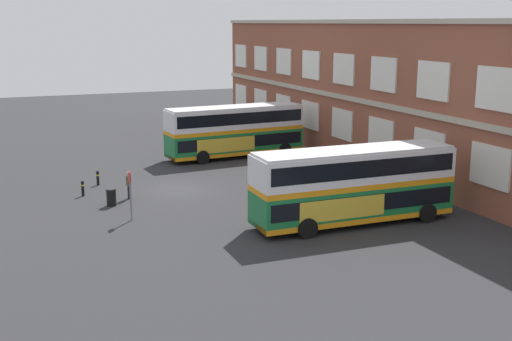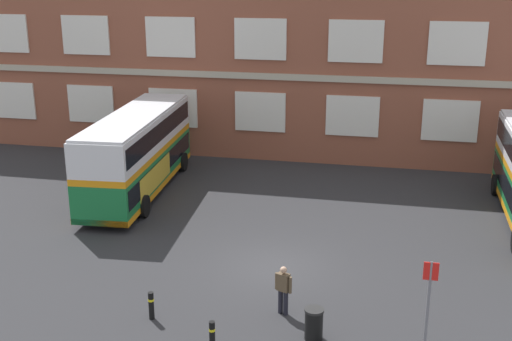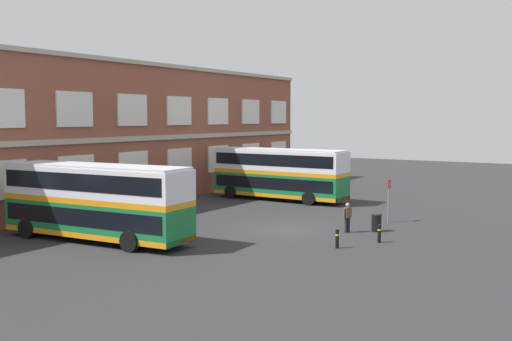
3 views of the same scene
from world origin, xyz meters
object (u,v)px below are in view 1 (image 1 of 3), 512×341
object	(u,v)px
double_decker_near	(235,130)
station_litter_bin	(111,197)
bus_stand_flag	(130,191)
safety_bollard_east	(98,178)
waiting_passenger	(129,184)
safety_bollard_west	(83,188)
double_decker_middle	(354,185)

from	to	relation	value
double_decker_near	station_litter_bin	bearing A→B (deg)	-48.31
bus_stand_flag	safety_bollard_east	xyz separation A→B (m)	(-8.62, -0.41, -1.14)
waiting_passenger	safety_bollard_west	xyz separation A→B (m)	(-1.69, -2.54, -0.44)
double_decker_near	waiting_passenger	size ratio (longest dim) A/B	6.56
waiting_passenger	safety_bollard_west	bearing A→B (deg)	-123.66
waiting_passenger	double_decker_near	bearing A→B (deg)	131.61
double_decker_near	bus_stand_flag	distance (m)	17.75
bus_stand_flag	safety_bollard_west	size ratio (longest dim) A/B	2.84
bus_stand_flag	station_litter_bin	world-z (taller)	bus_stand_flag
safety_bollard_east	bus_stand_flag	bearing A→B (deg)	2.70
double_decker_near	bus_stand_flag	size ratio (longest dim) A/B	4.13
bus_stand_flag	safety_bollard_west	distance (m)	6.54
double_decker_near	station_litter_bin	distance (m)	15.74
waiting_passenger	bus_stand_flag	bearing A→B (deg)	-10.30
bus_stand_flag	station_litter_bin	bearing A→B (deg)	-171.92
station_litter_bin	safety_bollard_east	distance (m)	5.29
double_decker_middle	safety_bollard_west	size ratio (longest dim) A/B	11.62
waiting_passenger	double_decker_middle	bearing A→B (deg)	46.08
double_decker_near	safety_bollard_east	world-z (taller)	double_decker_near
bus_stand_flag	station_litter_bin	size ratio (longest dim) A/B	2.62
double_decker_near	double_decker_middle	distance (m)	18.84
double_decker_middle	safety_bollard_east	size ratio (longest dim) A/B	11.62
double_decker_near	safety_bollard_east	size ratio (longest dim) A/B	11.74
double_decker_near	bus_stand_flag	xyz separation A→B (m)	(13.75, -11.22, -0.51)
double_decker_near	double_decker_middle	bearing A→B (deg)	-1.27
double_decker_middle	safety_bollard_east	xyz separation A→B (m)	(-13.72, -11.20, -1.66)
waiting_passenger	bus_stand_flag	xyz separation A→B (m)	(4.52, -0.82, 0.70)
double_decker_middle	safety_bollard_east	distance (m)	17.79
safety_bollard_east	double_decker_middle	bearing A→B (deg)	39.25
double_decker_near	station_litter_bin	world-z (taller)	double_decker_near
safety_bollard_west	double_decker_middle	bearing A→B (deg)	47.93
double_decker_middle	safety_bollard_west	world-z (taller)	double_decker_middle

